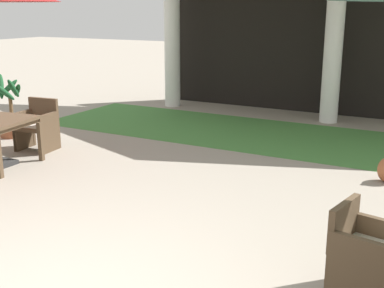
% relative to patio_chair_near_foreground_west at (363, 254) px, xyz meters
% --- Properties ---
extents(lawn_strip, '(10.89, 2.70, 0.01)m').
position_rel_patio_chair_near_foreground_west_xyz_m(lawn_strip, '(-1.92, 4.98, -0.39)').
color(lawn_strip, '#47843D').
rests_on(lawn_strip, ground).
extents(patio_chair_near_foreground_west, '(0.59, 0.63, 0.82)m').
position_rel_patio_chair_near_foreground_west_xyz_m(patio_chair_near_foreground_west, '(0.00, 0.00, 0.00)').
color(patio_chair_near_foreground_west, brown).
rests_on(patio_chair_near_foreground_west, ground).
extents(patio_chair_mid_left_north, '(0.66, 0.59, 0.88)m').
position_rel_patio_chair_near_foreground_west_xyz_m(patio_chair_mid_left_north, '(-5.86, 2.13, 0.02)').
color(patio_chair_mid_left_north, brown).
rests_on(patio_chair_mid_left_north, ground).
extents(potted_palm_left_edge, '(0.62, 0.63, 1.22)m').
position_rel_patio_chair_near_foreground_west_xyz_m(potted_palm_left_edge, '(-6.98, 2.57, -0.04)').
color(potted_palm_left_edge, '#995638').
rests_on(potted_palm_left_edge, ground).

